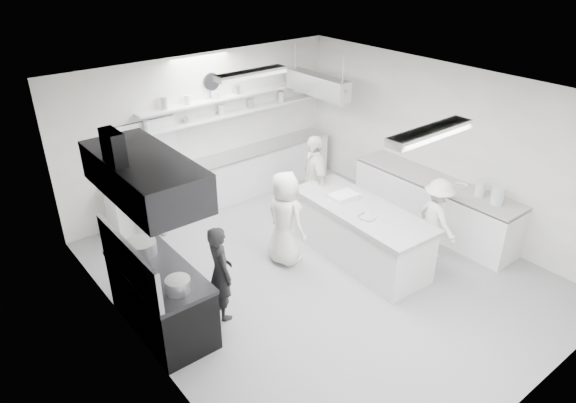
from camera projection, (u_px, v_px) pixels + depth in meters
floor at (319, 272)px, 8.58m from camera, size 6.00×7.00×0.02m
ceiling at (326, 93)px, 7.19m from camera, size 6.00×7.00×0.02m
wall_back at (205, 130)px, 10.31m from camera, size 6.00×0.04×3.00m
wall_front at (545, 305)px, 5.46m from camera, size 6.00×0.04×3.00m
wall_left at (137, 259)px, 6.22m from camera, size 0.04×7.00×3.00m
wall_right at (443, 146)px, 9.55m from camera, size 0.04×7.00×3.00m
stove at (162, 300)px, 7.21m from camera, size 0.80×1.80×0.90m
exhaust_hood at (144, 176)px, 6.33m from camera, size 0.85×2.00×0.50m
back_counter at (228, 178)px, 10.75m from camera, size 5.00×0.60×0.92m
shelf_lower at (237, 113)px, 10.49m from camera, size 4.20×0.26×0.04m
shelf_upper at (236, 96)px, 10.33m from camera, size 4.20×0.26×0.04m
pass_through_window at (144, 148)px, 9.60m from camera, size 1.30×0.04×1.00m
wall_clock at (211, 81)px, 9.96m from camera, size 0.32×0.05×0.32m
right_counter at (433, 205)px, 9.69m from camera, size 0.74×3.30×0.94m
pot_rack at (317, 85)px, 10.29m from camera, size 0.30×1.60×0.40m
light_fixture_front at (431, 133)px, 5.97m from camera, size 1.30×0.25×0.10m
light_fixture_rear at (251, 74)px, 8.47m from camera, size 1.30×0.25×0.10m
prep_island at (360, 234)px, 8.75m from camera, size 1.04×2.54×0.92m
stove_pot at (141, 249)px, 7.27m from camera, size 0.43×0.43×0.26m
cook_stove at (220, 272)px, 7.30m from camera, size 0.44×0.59×1.47m
cook_back at (143, 202)px, 9.25m from camera, size 0.71×0.56×1.44m
cook_island_left at (285, 218)px, 8.51m from camera, size 0.56×0.83×1.63m
cook_island_right at (314, 181)px, 9.65m from camera, size 0.81×1.12×1.77m
cook_right at (437, 219)px, 8.72m from camera, size 0.77×1.03×1.43m
bowl_island_a at (367, 218)px, 8.23m from camera, size 0.33×0.33×0.07m
bowl_island_b at (355, 196)px, 8.92m from camera, size 0.23×0.23×0.07m
bowl_right at (460, 187)px, 9.23m from camera, size 0.29×0.29×0.06m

